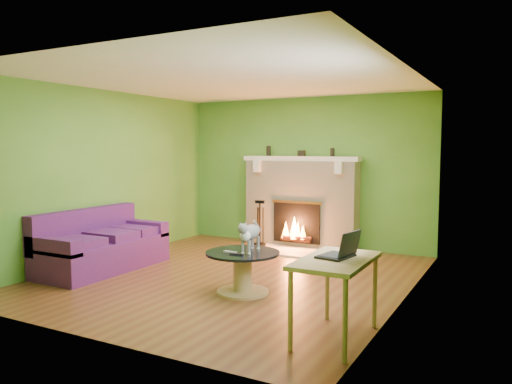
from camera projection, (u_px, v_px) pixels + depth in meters
floor at (232, 276)px, 6.70m from camera, size 5.00×5.00×0.00m
ceiling at (232, 80)px, 6.47m from camera, size 5.00×5.00×0.00m
wall_back at (305, 172)px, 8.78m from camera, size 5.00×0.00×5.00m
wall_front at (86, 195)px, 4.39m from camera, size 5.00×0.00×5.00m
wall_left at (106, 175)px, 7.65m from camera, size 0.00×5.00×5.00m
wall_right at (406, 186)px, 5.52m from camera, size 0.00×5.00×5.00m
window_frame at (386, 166)px, 4.72m from camera, size 0.00×1.20×1.20m
window_pane at (385, 166)px, 4.72m from camera, size 0.00×1.06×1.06m
fireplace at (301, 203)px, 8.66m from camera, size 2.10×0.46×1.58m
hearth at (288, 251)px, 8.28m from camera, size 1.50×0.75×0.03m
mantel at (301, 159)px, 8.58m from camera, size 2.10×0.28×0.08m
sofa at (101, 246)px, 7.08m from camera, size 0.88×1.89×0.85m
coffee_table at (243, 269)px, 5.90m from camera, size 0.88×0.88×0.50m
desk at (336, 268)px, 4.45m from camera, size 0.58×0.99×0.74m
cat at (251, 236)px, 5.87m from camera, size 0.31×0.64×0.38m
remote_silver at (230, 252)px, 5.82m from camera, size 0.17×0.05×0.02m
remote_black at (236, 254)px, 5.71m from camera, size 0.16×0.06×0.02m
laptop at (336, 243)px, 4.48m from camera, size 0.35×0.38×0.25m
fire_tools at (260, 223)px, 8.66m from camera, size 0.21×0.21×0.79m
mantel_vase_left at (269, 151)px, 8.89m from camera, size 0.08×0.08×0.18m
mantel_vase_right at (332, 152)px, 8.33m from camera, size 0.07×0.07×0.14m
mantel_box at (302, 153)px, 8.59m from camera, size 0.12×0.08×0.10m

